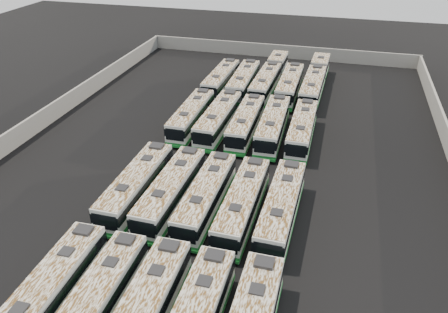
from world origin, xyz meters
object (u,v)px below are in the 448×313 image
bus_midback_far_left (191,116)px  bus_midback_right (273,125)px  bus_midback_center (246,123)px  bus_midback_far_right (302,129)px  bus_midfront_left (171,191)px  bus_back_far_right (315,80)px  bus_front_left (95,305)px  bus_back_left (243,82)px  bus_back_right (290,86)px  bus_front_far_left (49,293)px  bus_back_center (270,77)px  bus_back_far_left (221,80)px  bus_midfront_far_left (137,185)px  bus_midback_left (218,119)px  bus_midfront_far_right (281,208)px  bus_midfront_right (242,204)px  bus_midfront_center (206,197)px

bus_midback_far_left → bus_midback_right: (9.49, -0.04, 0.06)m
bus_midback_center → bus_midback_far_right: (6.26, 0.01, 0.01)m
bus_midfront_left → bus_back_far_right: (9.43, 30.36, 0.02)m
bus_front_left → bus_midback_center: (3.19, 27.37, -0.00)m
bus_midfront_left → bus_back_far_right: bus_back_far_right is taller
bus_midfront_left → bus_back_left: bus_back_left is taller
bus_midback_right → bus_back_left: bus_back_left is taller
bus_back_far_right → bus_back_right: bearing=-135.2°
bus_front_far_left → bus_back_far_right: size_ratio=0.63×
bus_front_far_left → bus_midback_center: 28.08m
bus_front_left → bus_back_right: bearing=80.4°
bus_midback_far_right → bus_back_right: size_ratio=0.96×
bus_front_left → bus_back_center: (3.14, 42.88, 0.03)m
bus_midback_far_right → bus_back_right: (-3.09, 12.63, 0.06)m
bus_back_far_left → bus_midback_right: bearing=-51.8°
bus_midfront_far_left → bus_back_left: bearing=83.3°
bus_midfront_far_left → bus_midfront_left: bearing=0.3°
bus_midback_far_right → bus_back_left: bus_back_left is taller
bus_midback_far_right → bus_back_center: bus_back_center is taller
bus_midback_left → bus_back_center: 15.79m
bus_front_left → bus_midback_left: bearing=89.3°
bus_front_far_left → bus_midfront_far_right: bus_midfront_far_right is taller
bus_midfront_far_right → bus_back_far_left: (-12.62, 27.16, -0.01)m
bus_back_far_left → bus_midfront_left: bearing=-82.2°
bus_midfront_far_right → bus_back_left: bus_back_left is taller
bus_back_far_left → bus_back_left: bus_back_left is taller
bus_midfront_far_right → bus_back_right: size_ratio=0.98×
bus_back_left → bus_midback_right: bearing=-64.4°
bus_midback_center → bus_back_far_right: bus_back_far_right is taller
bus_midfront_far_left → bus_midback_center: size_ratio=1.03×
bus_midfront_far_right → bus_midback_center: bus_midfront_far_right is taller
bus_midback_far_right → bus_back_left: 15.58m
bus_back_far_right → bus_midback_left: bearing=-119.9°
bus_midfront_far_right → bus_back_far_right: 30.30m
bus_midfront_far_left → bus_back_far_right: bearing=67.4°
bus_midfront_far_left → bus_back_center: (6.26, 30.29, -0.02)m
bus_front_far_left → bus_midfront_far_right: size_ratio=0.99×
bus_midback_far_right → bus_back_far_right: 15.59m
bus_midback_far_left → bus_back_right: bearing=52.3°
bus_front_left → bus_midfront_left: size_ratio=0.97×
bus_front_left → bus_midfront_right: size_ratio=0.99×
bus_midback_center → bus_back_right: (3.17, 12.64, 0.07)m
bus_back_far_right → bus_front_left: bearing=-101.1°
bus_front_left → bus_back_left: bus_back_left is taller
bus_back_far_left → bus_back_far_right: (12.64, 3.15, 0.04)m
bus_midfront_far_right → bus_midfront_far_left: bearing=-178.5°
bus_front_far_left → bus_midfront_left: (3.29, 12.58, 0.02)m
bus_front_left → bus_midfront_center: bus_midfront_center is taller
bus_back_far_left → bus_midback_far_right: bearing=-43.6°
bus_midback_right → bus_midfront_right: bearing=-91.0°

